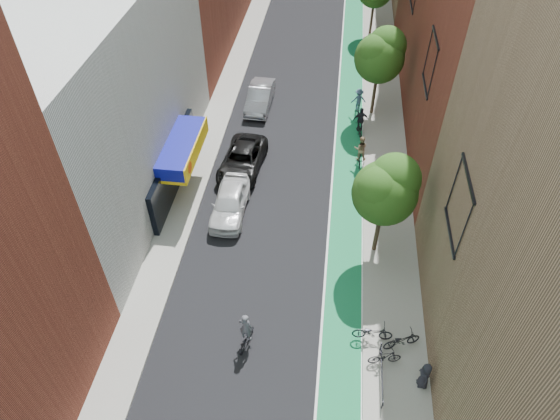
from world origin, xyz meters
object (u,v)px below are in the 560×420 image
(parked_car_silver, at_px, (260,97))
(cyclist_lead, at_px, (246,334))
(parked_car_white, at_px, (230,202))
(pedestrian, at_px, (425,375))
(parked_car_black, at_px, (242,160))
(cyclist_lane_near, at_px, (360,153))
(cyclist_lane_mid, at_px, (360,124))
(cyclist_lane_far, at_px, (358,103))

(parked_car_silver, height_order, cyclist_lead, cyclist_lead)
(parked_car_white, distance_m, pedestrian, 14.55)
(parked_car_white, distance_m, cyclist_lead, 9.12)
(parked_car_black, bearing_deg, cyclist_lane_near, 15.84)
(cyclist_lane_mid, bearing_deg, cyclist_lane_far, -95.90)
(parked_car_black, bearing_deg, pedestrian, -48.52)
(parked_car_white, xyz_separation_m, parked_car_silver, (0.00, 12.01, -0.02))
(parked_car_black, height_order, parked_car_silver, parked_car_silver)
(cyclist_lane_mid, bearing_deg, cyclist_lane_near, 80.69)
(parked_car_black, bearing_deg, cyclist_lead, -74.48)
(cyclist_lane_far, bearing_deg, parked_car_black, 36.82)
(parked_car_black, bearing_deg, parked_car_silver, 94.66)
(parked_car_white, xyz_separation_m, cyclist_lane_near, (7.70, 5.71, 0.10))
(cyclist_lane_near, distance_m, cyclist_lane_mid, 3.39)
(cyclist_lead, relative_size, cyclist_lane_mid, 1.00)
(parked_car_white, xyz_separation_m, parked_car_black, (0.00, 4.19, -0.07))
(parked_car_black, relative_size, cyclist_lane_near, 2.56)
(parked_car_white, height_order, cyclist_lead, cyclist_lead)
(parked_car_white, bearing_deg, cyclist_lane_far, 57.40)
(cyclist_lead, distance_m, pedestrian, 8.20)
(parked_car_white, distance_m, cyclist_lane_near, 9.59)
(cyclist_lane_near, bearing_deg, parked_car_white, 32.59)
(pedestrian, bearing_deg, cyclist_lane_near, -174.62)
(cyclist_lane_far, bearing_deg, cyclist_lane_near, 82.79)
(parked_car_black, distance_m, parked_car_silver, 7.82)
(parked_car_black, relative_size, pedestrian, 3.45)
(parked_car_silver, bearing_deg, parked_car_black, -88.46)
(parked_car_white, distance_m, parked_car_silver, 12.01)
(parked_car_silver, height_order, cyclist_lane_mid, cyclist_lane_mid)
(cyclist_lane_far, bearing_deg, cyclist_lane_mid, 84.66)
(pedestrian, bearing_deg, cyclist_lane_mid, -176.45)
(cyclist_lead, height_order, cyclist_lane_far, cyclist_lead)
(parked_car_white, height_order, pedestrian, pedestrian)
(parked_car_black, relative_size, cyclist_lead, 2.50)
(cyclist_lane_far, bearing_deg, pedestrian, 89.24)
(cyclist_lane_near, bearing_deg, cyclist_lane_far, -92.44)
(parked_car_white, relative_size, cyclist_lane_mid, 2.22)
(parked_car_silver, xyz_separation_m, pedestrian, (10.60, -21.98, 0.13))
(parked_car_black, xyz_separation_m, cyclist_lane_far, (7.53, 7.69, 0.18))
(parked_car_black, height_order, pedestrian, pedestrian)
(parked_car_silver, bearing_deg, cyclist_lead, -81.64)
(cyclist_lead, height_order, cyclist_lane_mid, cyclist_lane_mid)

